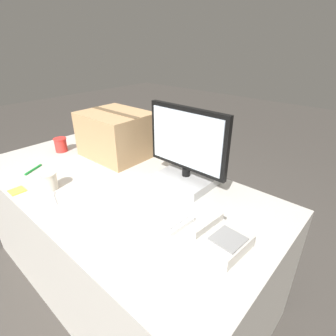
# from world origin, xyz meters

# --- Properties ---
(ground_plane) EXTENTS (12.00, 12.00, 0.00)m
(ground_plane) POSITION_xyz_m (0.00, 0.00, 0.00)
(ground_plane) COLOR #47423D
(office_desk) EXTENTS (1.80, 0.90, 0.73)m
(office_desk) POSITION_xyz_m (0.00, 0.00, 0.37)
(office_desk) COLOR beige
(office_desk) RESTS_ON ground_plane
(monitor) EXTENTS (0.47, 0.24, 0.42)m
(monitor) POSITION_xyz_m (0.30, 0.26, 0.89)
(monitor) COLOR #B7B7B7
(monitor) RESTS_ON office_desk
(keyboard) EXTENTS (0.46, 0.18, 0.03)m
(keyboard) POSITION_xyz_m (0.30, -0.04, 0.74)
(keyboard) COLOR silver
(keyboard) RESTS_ON office_desk
(desk_phone) EXTENTS (0.21, 0.20, 0.08)m
(desk_phone) POSITION_xyz_m (0.68, -0.03, 0.76)
(desk_phone) COLOR beige
(desk_phone) RESTS_ON office_desk
(paper_cup_left) EXTENTS (0.09, 0.09, 0.10)m
(paper_cup_left) POSITION_xyz_m (-0.63, 0.03, 0.78)
(paper_cup_left) COLOR red
(paper_cup_left) RESTS_ON office_desk
(paper_cup_right) EXTENTS (0.08, 0.08, 0.09)m
(paper_cup_right) POSITION_xyz_m (-0.20, -0.26, 0.78)
(paper_cup_right) COLOR beige
(paper_cup_right) RESTS_ON office_desk
(spoon) EXTENTS (0.14, 0.06, 0.00)m
(spoon) POSITION_xyz_m (-0.12, -0.29, 0.73)
(spoon) COLOR #B2B2B7
(spoon) RESTS_ON office_desk
(cardboard_box) EXTENTS (0.44, 0.36, 0.29)m
(cardboard_box) POSITION_xyz_m (-0.29, 0.26, 0.88)
(cardboard_box) COLOR tan
(cardboard_box) RESTS_ON office_desk
(pen_marker) EXTENTS (0.07, 0.13, 0.01)m
(pen_marker) POSITION_xyz_m (-0.48, -0.23, 0.74)
(pen_marker) COLOR #198C33
(pen_marker) RESTS_ON office_desk
(sticky_note_pad) EXTENTS (0.07, 0.07, 0.01)m
(sticky_note_pad) POSITION_xyz_m (-0.31, -0.40, 0.73)
(sticky_note_pad) COLOR #E5DB4C
(sticky_note_pad) RESTS_ON office_desk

